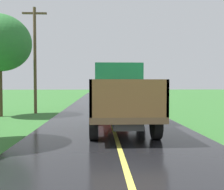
# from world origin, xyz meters

# --- Properties ---
(banana_truck_near) EXTENTS (2.38, 5.82, 2.80)m
(banana_truck_near) POSITION_xyz_m (0.28, 9.30, 1.47)
(banana_truck_near) COLOR #2D2D30
(banana_truck_near) RESTS_ON road_surface
(banana_truck_far) EXTENTS (2.38, 5.81, 2.80)m
(banana_truck_far) POSITION_xyz_m (0.37, 20.96, 1.47)
(banana_truck_far) COLOR #2D2D30
(banana_truck_far) RESTS_ON road_surface
(utility_pole_roadside) EXTENTS (1.61, 0.20, 7.06)m
(utility_pole_roadside) POSITION_xyz_m (-4.89, 15.99, 3.77)
(utility_pole_roadside) COLOR brown
(utility_pole_roadside) RESTS_ON ground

